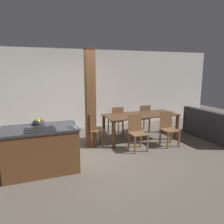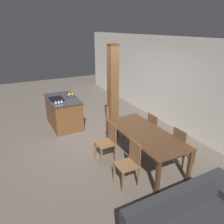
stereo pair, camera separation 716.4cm
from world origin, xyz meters
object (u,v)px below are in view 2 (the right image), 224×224
Objects in this scene: wine_glass_near at (56,102)px; dining_table at (145,136)px; wine_glass_middle at (59,102)px; dining_chair_far_right at (182,146)px; dining_chair_far_left at (155,129)px; wine_glass_far at (61,101)px; timber_post at (113,93)px; fruit_bowl at (71,95)px; dining_chair_near_right at (130,163)px; dining_chair_head_end at (115,121)px; dining_chair_near_left at (108,141)px; kitchen_island at (63,112)px.

wine_glass_near is 2.63m from dining_table.
wine_glass_middle is 3.40m from dining_chair_far_right.
dining_chair_far_right is (0.96, 0.00, 0.00)m from dining_chair_far_left.
wine_glass_far is at bearing 36.23° from dining_chair_far_right.
wine_glass_near is 0.06× the size of timber_post.
fruit_bowl is 2.97m from dining_table.
dining_chair_head_end is at bearing 160.20° from dining_chair_near_right.
dining_chair_far_right is 1.00× the size of dining_chair_head_end.
timber_post is (-1.02, -0.70, 0.80)m from dining_chair_far_left.
timber_post reaches higher than wine_glass_near.
wine_glass_far is at bearing 48.79° from dining_chair_far_left.
dining_chair_far_right is 2.25m from timber_post.
wine_glass_far reaches higher than fruit_bowl.
fruit_bowl is 0.28× the size of dining_chair_far_left.
fruit_bowl is 0.12× the size of dining_table.
dining_chair_near_left is at bearing 18.58° from wine_glass_far.
kitchen_island is at bearing 157.42° from wine_glass_middle.
dining_chair_near_right is at bearing 13.78° from wine_glass_middle.
wine_glass_near is 0.17× the size of dining_chair_head_end.
dining_chair_near_left and dining_chair_far_left have the same top height.
wine_glass_near is 2.77m from dining_chair_far_left.
timber_post is at bearing 34.52° from dining_chair_far_left.
fruit_bowl reaches higher than dining_table.
fruit_bowl reaches higher than kitchen_island.
dining_table is 0.86m from dining_chair_far_left.
kitchen_island is 1.61× the size of dining_chair_near_left.
kitchen_island is 1.61× the size of dining_chair_near_right.
wine_glass_middle is at bearing 150.75° from dining_chair_head_end.
dining_chair_far_left reaches higher than dining_table.
dining_table is 0.86m from dining_chair_near_right.
timber_post reaches higher than dining_chair_near_right.
wine_glass_middle reaches higher than fruit_bowl.
dining_chair_head_end is (1.41, 1.07, 0.02)m from kitchen_island.
kitchen_island is at bearing 127.29° from dining_chair_head_end.
timber_post reaches higher than dining_table.
wine_glass_near is at bearing -115.96° from timber_post.
wine_glass_near is at bearing -156.80° from dining_chair_near_left.
timber_post is at bearing 38.23° from kitchen_island.
dining_chair_far_left is 0.96m from dining_chair_far_right.
wine_glass_near and wine_glass_far have the same top height.
wine_glass_middle is at bearing -148.46° from dining_table.
wine_glass_far is 0.17× the size of dining_chair_head_end.
dining_chair_near_left is 1.00× the size of dining_chair_far_left.
timber_post is (1.34, 1.05, 0.82)m from kitchen_island.
wine_glass_far is 0.17× the size of dining_chair_far_left.
dining_chair_far_right is at bearing 38.37° from wine_glass_near.
dining_table is 1.45m from dining_chair_head_end.
fruit_bowl reaches higher than dining_chair_near_left.
wine_glass_near is 0.08m from wine_glass_middle.
wine_glass_far reaches higher than dining_table.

